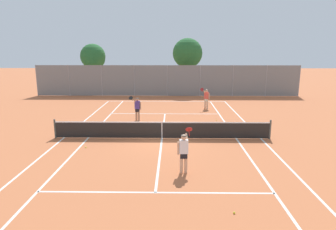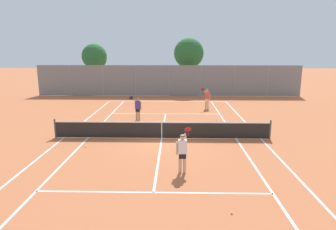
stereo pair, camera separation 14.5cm
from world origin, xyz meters
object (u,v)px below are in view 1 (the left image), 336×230
at_px(tennis_net, 162,130).
at_px(loose_tennis_ball_1, 216,120).
at_px(player_far_right, 206,98).
at_px(tree_behind_left, 94,57).
at_px(tree_behind_right, 188,54).
at_px(player_near_side, 184,151).
at_px(loose_tennis_ball_0, 234,213).
at_px(player_far_left, 137,107).
at_px(loose_tennis_ball_2, 86,147).

bearing_deg(tennis_net, loose_tennis_ball_1, 49.78).
distance_m(player_far_right, tree_behind_left, 16.22).
distance_m(player_far_right, tree_behind_right, 9.87).
bearing_deg(player_near_side, tree_behind_left, 112.02).
bearing_deg(loose_tennis_ball_0, loose_tennis_ball_1, 84.49).
distance_m(player_far_left, loose_tennis_ball_0, 12.70).
bearing_deg(tennis_net, player_far_left, 113.76).
xyz_separation_m(player_far_left, loose_tennis_ball_1, (5.47, 0.10, -0.89)).
bearing_deg(player_far_right, loose_tennis_ball_0, -93.14).
height_order(loose_tennis_ball_2, tree_behind_left, tree_behind_left).
relative_size(player_near_side, loose_tennis_ball_2, 26.88).
xyz_separation_m(player_far_left, loose_tennis_ball_2, (-1.93, -5.88, -0.89)).
bearing_deg(loose_tennis_ball_1, player_far_right, 93.71).
relative_size(loose_tennis_ball_0, loose_tennis_ball_1, 1.00).
distance_m(player_near_side, tree_behind_right, 22.62).
bearing_deg(tree_behind_right, player_near_side, -93.07).
bearing_deg(tree_behind_left, player_far_right, -41.68).
bearing_deg(player_near_side, player_far_right, 79.97).
distance_m(player_near_side, loose_tennis_ball_1, 9.35).
xyz_separation_m(tennis_net, loose_tennis_ball_1, (3.63, 4.29, -0.48)).
height_order(player_near_side, tree_behind_right, tree_behind_right).
height_order(loose_tennis_ball_0, tree_behind_left, tree_behind_left).
distance_m(loose_tennis_ball_2, tree_behind_left, 21.65).
relative_size(tennis_net, loose_tennis_ball_2, 181.82).
distance_m(loose_tennis_ball_0, loose_tennis_ball_1, 12.06).
xyz_separation_m(player_far_right, loose_tennis_ball_2, (-7.13, -10.15, -0.89)).
distance_m(tennis_net, tree_behind_left, 21.17).
xyz_separation_m(player_near_side, loose_tennis_ball_2, (-4.81, 2.96, -0.89)).
height_order(tennis_net, player_near_side, player_near_side).
height_order(player_far_left, tree_behind_right, tree_behind_right).
xyz_separation_m(tree_behind_left, tree_behind_right, (10.79, -1.39, 0.37)).
bearing_deg(player_far_right, tennis_net, -111.63).
distance_m(loose_tennis_ball_2, tree_behind_right, 20.72).
xyz_separation_m(loose_tennis_ball_0, tree_behind_left, (-11.02, 26.79, 3.87)).
xyz_separation_m(player_far_left, loose_tennis_ball_0, (4.31, -11.91, -0.89)).
bearing_deg(player_near_side, tennis_net, 102.55).
xyz_separation_m(player_near_side, tree_behind_left, (-9.59, 23.72, 2.98)).
distance_m(player_far_left, loose_tennis_ball_2, 6.26).
height_order(player_far_left, loose_tennis_ball_0, player_far_left).
bearing_deg(loose_tennis_ball_1, player_near_side, -106.16).
height_order(loose_tennis_ball_1, tree_behind_right, tree_behind_right).
bearing_deg(loose_tennis_ball_0, player_far_left, 109.90).
xyz_separation_m(player_far_right, tree_behind_left, (-11.91, 10.61, 2.98)).
bearing_deg(tennis_net, loose_tennis_ball_0, -72.28).
bearing_deg(player_far_right, player_far_left, -140.59).
bearing_deg(loose_tennis_ball_2, loose_tennis_ball_0, -44.00).
height_order(player_far_right, loose_tennis_ball_1, player_far_right).
xyz_separation_m(player_near_side, loose_tennis_ball_1, (2.59, 8.94, -0.89)).
distance_m(player_near_side, loose_tennis_ball_0, 3.50).
bearing_deg(loose_tennis_ball_0, tree_behind_left, 112.37).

